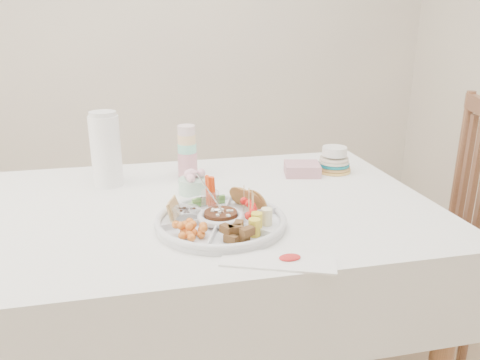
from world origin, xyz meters
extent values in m
cube|color=beige|center=(0.00, 2.00, 1.35)|extent=(4.00, 0.02, 2.70)
cube|color=white|center=(0.00, 0.00, 0.38)|extent=(1.52, 1.02, 0.76)
cube|color=#5B2B18|center=(0.91, 0.12, 0.53)|extent=(0.57, 0.57, 1.06)
cylinder|color=silver|center=(0.03, -0.20, 0.78)|extent=(0.43, 0.43, 0.04)
cylinder|color=#341D12|center=(0.03, -0.20, 0.79)|extent=(0.11, 0.11, 0.04)
cylinder|color=beige|center=(-0.01, 0.29, 0.86)|extent=(0.08, 0.08, 0.21)
cylinder|color=white|center=(-0.31, 0.26, 0.90)|extent=(0.12, 0.12, 0.28)
cylinder|color=#ABE3C4|center=(-0.01, 0.10, 0.80)|extent=(0.13, 0.13, 0.08)
cube|color=#C68B98|center=(0.43, 0.22, 0.78)|extent=(0.16, 0.14, 0.04)
cylinder|color=yellow|center=(0.57, 0.23, 0.80)|extent=(0.17, 0.17, 0.09)
cube|color=silver|center=(0.13, -0.44, 0.76)|extent=(0.30, 0.19, 0.01)
camera|label=1|loc=(-0.19, -1.44, 1.33)|focal=35.00mm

